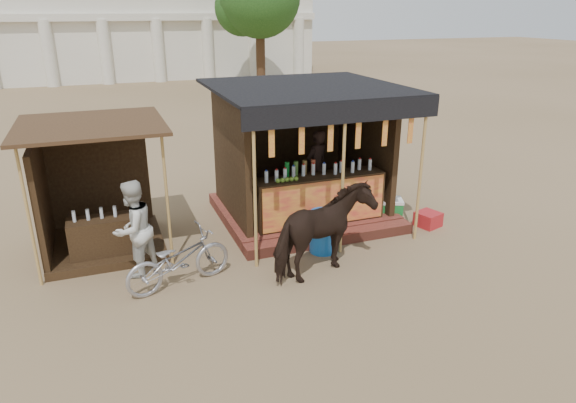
% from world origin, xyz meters
% --- Properties ---
extents(ground, '(120.00, 120.00, 0.00)m').
position_xyz_m(ground, '(0.00, 0.00, 0.00)').
color(ground, '#846B4C').
rests_on(ground, ground).
extents(main_stall, '(3.60, 3.61, 2.78)m').
position_xyz_m(main_stall, '(1.02, 3.36, 1.02)').
color(main_stall, brown).
rests_on(main_stall, ground).
extents(secondary_stall, '(2.40, 2.40, 2.38)m').
position_xyz_m(secondary_stall, '(-3.17, 3.24, 0.85)').
color(secondary_stall, '#362613').
rests_on(secondary_stall, ground).
extents(cow, '(1.98, 1.44, 1.52)m').
position_xyz_m(cow, '(0.35, 0.88, 0.76)').
color(cow, black).
rests_on(cow, ground).
extents(motorbike, '(1.85, 1.07, 0.92)m').
position_xyz_m(motorbike, '(-1.94, 1.35, 0.46)').
color(motorbike, '#A1A1A9').
rests_on(motorbike, ground).
extents(bystander, '(1.00, 0.99, 1.64)m').
position_xyz_m(bystander, '(-2.55, 2.00, 0.82)').
color(bystander, beige).
rests_on(bystander, ground).
extents(blue_barrel, '(0.59, 0.59, 0.79)m').
position_xyz_m(blue_barrel, '(0.71, 1.68, 0.39)').
color(blue_barrel, blue).
rests_on(blue_barrel, ground).
extents(red_crate, '(0.55, 0.55, 0.29)m').
position_xyz_m(red_crate, '(3.21, 2.00, 0.15)').
color(red_crate, '#A81C1F').
rests_on(red_crate, ground).
extents(cooler, '(0.76, 0.64, 0.46)m').
position_xyz_m(cooler, '(2.58, 2.60, 0.23)').
color(cooler, '#1A772F').
rests_on(cooler, ground).
extents(background_building, '(26.00, 7.45, 8.18)m').
position_xyz_m(background_building, '(-2.00, 29.94, 3.98)').
color(background_building, silver).
rests_on(background_building, ground).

